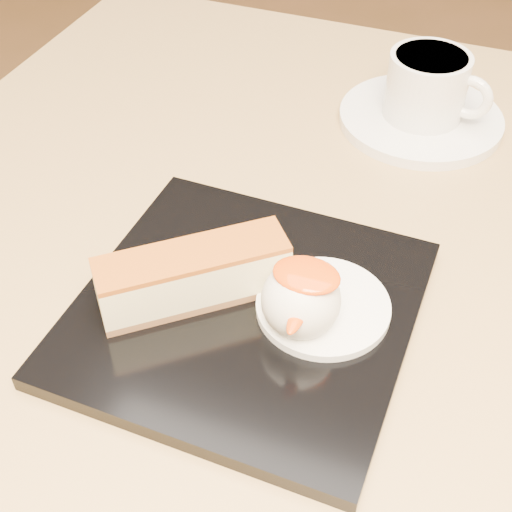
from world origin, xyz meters
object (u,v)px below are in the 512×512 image
at_px(table, 325,405).
at_px(cheesecake, 193,275).
at_px(saucer, 420,119).
at_px(coffee_cup, 429,85).
at_px(ice_cream_scoop, 301,300).
at_px(dessert_plate, 245,311).

relative_size(table, cheesecake, 6.71).
distance_m(saucer, coffee_cup, 0.04).
bearing_deg(table, saucer, 86.80).
height_order(table, ice_cream_scoop, ice_cream_scoop).
distance_m(table, ice_cream_scoop, 0.20).
relative_size(dessert_plate, coffee_cup, 2.29).
distance_m(dessert_plate, cheesecake, 0.04).
distance_m(cheesecake, coffee_cup, 0.30).
relative_size(table, dessert_plate, 3.64).
xyz_separation_m(table, coffee_cup, (0.01, 0.23, 0.20)).
bearing_deg(dessert_plate, coffee_cup, 77.11).
distance_m(table, coffee_cup, 0.30).
height_order(cheesecake, ice_cream_scoop, ice_cream_scoop).
height_order(cheesecake, saucer, cheesecake).
height_order(dessert_plate, ice_cream_scoop, ice_cream_scoop).
bearing_deg(ice_cream_scoop, cheesecake, 180.00).
bearing_deg(saucer, dessert_plate, -102.53).
relative_size(table, ice_cream_scoop, 15.66).
relative_size(ice_cream_scoop, coffee_cup, 0.53).
distance_m(ice_cream_scoop, saucer, 0.29).
relative_size(saucer, coffee_cup, 1.56).
bearing_deg(coffee_cup, ice_cream_scoop, -85.78).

